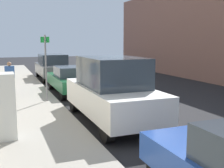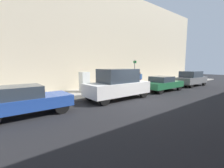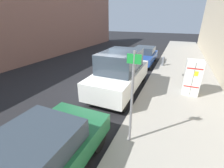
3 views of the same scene
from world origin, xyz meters
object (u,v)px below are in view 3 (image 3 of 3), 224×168
street_sign_post (132,96)px  fire_hydrant (163,61)px  discarded_refrigerator (192,78)px  parked_hatchback_blue (144,56)px  parked_sedan_green (31,163)px  parked_van_white (120,72)px

street_sign_post → fire_hydrant: (-0.03, -8.92, -1.17)m
discarded_refrigerator → parked_hatchback_blue: 6.02m
parked_hatchback_blue → parked_sedan_green: parked_hatchback_blue is taller
parked_hatchback_blue → parked_sedan_green: (0.00, 11.31, -0.02)m
street_sign_post → parked_sedan_green: street_sign_post is taller
street_sign_post → parked_sedan_green: 2.82m
fire_hydrant → parked_van_white: size_ratio=0.15×
parked_hatchback_blue → discarded_refrigerator: bearing=124.7°
street_sign_post → parked_hatchback_blue: street_sign_post is taller
street_sign_post → parked_sedan_green: bearing=52.4°
parked_hatchback_blue → street_sign_post: bearing=100.0°
parked_sedan_green → parked_hatchback_blue: bearing=-90.0°
fire_hydrant → parked_sedan_green: bearing=81.5°
fire_hydrant → parked_van_white: parked_van_white is taller
discarded_refrigerator → parked_van_white: bearing=13.7°
discarded_refrigerator → fire_hydrant: size_ratio=2.35×
discarded_refrigerator → fire_hydrant: (1.78, -4.65, -0.48)m
discarded_refrigerator → parked_sedan_green: bearing=61.7°
discarded_refrigerator → street_sign_post: 4.69m
discarded_refrigerator → parked_sedan_green: discarded_refrigerator is taller
parked_van_white → parked_hatchback_blue: bearing=-90.0°
parked_van_white → discarded_refrigerator: bearing=-166.3°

